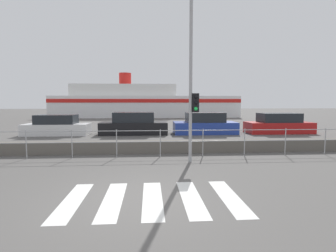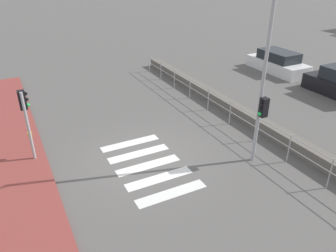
# 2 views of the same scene
# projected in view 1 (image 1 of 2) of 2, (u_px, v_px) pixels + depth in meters

# --- Properties ---
(ground_plane) EXTENTS (160.00, 160.00, 0.00)m
(ground_plane) POSITION_uv_depth(u_px,v_px,m) (131.00, 200.00, 5.98)
(ground_plane) COLOR #565451
(crosswalk) EXTENTS (4.05, 2.40, 0.01)m
(crosswalk) POSITION_uv_depth(u_px,v_px,m) (152.00, 199.00, 6.02)
(crosswalk) COLOR silver
(crosswalk) RESTS_ON ground_plane
(seawall) EXTENTS (21.37, 0.55, 0.52)m
(seawall) POSITION_uv_depth(u_px,v_px,m) (139.00, 147.00, 11.43)
(seawall) COLOR #605B54
(seawall) RESTS_ON ground_plane
(harbor_fence) EXTENTS (19.27, 0.04, 1.13)m
(harbor_fence) POSITION_uv_depth(u_px,v_px,m) (139.00, 139.00, 10.51)
(harbor_fence) COLOR #9EA0A3
(harbor_fence) RESTS_ON ground_plane
(traffic_light_far) EXTENTS (0.34, 0.32, 2.53)m
(traffic_light_far) POSITION_uv_depth(u_px,v_px,m) (194.00, 112.00, 9.55)
(traffic_light_far) COLOR #9EA0A3
(traffic_light_far) RESTS_ON ground_plane
(streetlamp) EXTENTS (0.32, 1.18, 6.94)m
(streetlamp) POSITION_uv_depth(u_px,v_px,m) (192.00, 44.00, 9.11)
(streetlamp) COLOR #9EA0A3
(streetlamp) RESTS_ON ground_plane
(ferry_boat) EXTENTS (26.39, 8.50, 6.51)m
(ferry_boat) POSITION_uv_depth(u_px,v_px,m) (142.00, 103.00, 39.73)
(ferry_boat) COLOR white
(ferry_boat) RESTS_ON ground_plane
(parked_car_white) EXTENTS (4.24, 1.74, 1.36)m
(parked_car_white) POSITION_uv_depth(u_px,v_px,m) (57.00, 126.00, 17.64)
(parked_car_white) COLOR silver
(parked_car_white) RESTS_ON ground_plane
(parked_car_black) EXTENTS (4.57, 1.76, 1.52)m
(parked_car_black) POSITION_uv_depth(u_px,v_px,m) (134.00, 125.00, 17.99)
(parked_car_black) COLOR black
(parked_car_black) RESTS_ON ground_plane
(parked_car_blue) EXTENTS (4.36, 1.83, 1.48)m
(parked_car_blue) POSITION_uv_depth(u_px,v_px,m) (205.00, 125.00, 18.34)
(parked_car_blue) COLOR #233D9E
(parked_car_blue) RESTS_ON ground_plane
(parked_car_red) EXTENTS (4.55, 1.83, 1.42)m
(parked_car_red) POSITION_uv_depth(u_px,v_px,m) (279.00, 125.00, 18.72)
(parked_car_red) COLOR #B21919
(parked_car_red) RESTS_ON ground_plane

